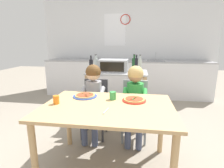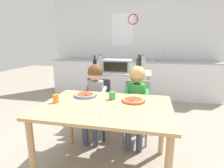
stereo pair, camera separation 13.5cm
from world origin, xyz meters
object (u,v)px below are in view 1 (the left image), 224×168
Objects in this scene: toaster_oven at (113,65)px; bottle_slim_sauce at (140,67)px; serving_spoon at (106,111)px; drinking_cup_green at (113,96)px; drinking_cup_orange at (56,100)px; dining_table at (108,114)px; bottle_clear_vinegar at (96,64)px; child_in_grey_shirt at (93,92)px; pizza_plate_red_rimmed at (134,100)px; bottle_brown_beer at (136,65)px; dining_chair_left at (95,104)px; dining_chair_right at (135,105)px; bottle_tall_green_wine at (91,66)px; pizza_plate_blue_rimmed at (85,96)px; bottle_squat_spirits at (134,64)px; child_in_green_shirt at (135,94)px; kitchen_island_cart at (117,89)px.

bottle_slim_sauce reaches higher than toaster_oven.
serving_spoon is at bearing -84.94° from toaster_oven.
drinking_cup_orange is at bearing -157.50° from drinking_cup_green.
toaster_oven is 0.36× the size of dining_table.
drinking_cup_orange is (-0.09, -1.40, -0.21)m from bottle_clear_vinegar.
bottle_slim_sauce is 0.80m from child_in_grey_shirt.
bottle_clear_vinegar is at bearing 120.46° from pizza_plate_red_rimmed.
serving_spoon is (-0.01, -0.36, -0.04)m from drinking_cup_green.
dining_table is at bearing 3.29° from drinking_cup_orange.
bottle_brown_beer reaches higher than dining_table.
dining_chair_left and dining_chair_right have the same top height.
bottle_clear_vinegar is at bearing 87.86° from bottle_tall_green_wine.
bottle_clear_vinegar is 0.20× the size of dining_table.
bottle_brown_beer is at bearing 59.47° from pizza_plate_blue_rimmed.
dining_chair_right is (0.57, 0.01, 0.00)m from dining_chair_left.
dining_chair_left is 0.78× the size of child_in_grey_shirt.
bottle_squat_spirits is 0.99× the size of bottle_brown_beer.
child_in_green_shirt is at bearing -87.11° from bottle_squat_spirits.
kitchen_island_cart is at bearing 19.47° from bottle_tall_green_wine.
bottle_tall_green_wine is 0.77m from bottle_slim_sauce.
child_in_green_shirt is (0.37, -0.64, -0.29)m from toaster_oven.
child_in_green_shirt is (0.70, -0.76, -0.30)m from bottle_clear_vinegar.
bottle_squat_spirits is 0.27× the size of child_in_grey_shirt.
bottle_clear_vinegar is (-0.39, 0.14, 0.40)m from kitchen_island_cart.
bottle_slim_sauce is at bearing -6.39° from bottle_tall_green_wine.
child_in_green_shirt is at bearing 66.78° from dining_table.
toaster_oven reaches higher than kitchen_island_cart.
pizza_plate_red_rimmed is (0.57, -0.54, 0.26)m from dining_chair_left.
bottle_slim_sauce is (0.76, -0.09, 0.01)m from bottle_tall_green_wine.
dining_chair_right is 1.13m from drinking_cup_orange.
dining_chair_right is at bearing 65.77° from drinking_cup_green.
kitchen_island_cart is 1.02m from pizza_plate_blue_rimmed.
kitchen_island_cart is 0.58m from bottle_tall_green_wine.
child_in_green_shirt is 7.34× the size of serving_spoon.
drinking_cup_green is (0.33, -0.52, 0.29)m from dining_chair_left.
pizza_plate_red_rimmed is (0.04, -1.18, -0.24)m from bottle_squat_spirits.
child_in_green_shirt is at bearing 38.86° from drinking_cup_orange.
toaster_oven reaches higher than dining_chair_right.
bottle_clear_vinegar is 0.32× the size of dining_chair_right.
bottle_squat_spirits reaches higher than serving_spoon.
child_in_grey_shirt is at bearing -147.24° from bottle_slim_sauce.
dining_table is at bearing -99.21° from bottle_squat_spirits.
child_in_green_shirt is (0.04, -0.76, -0.30)m from bottle_squat_spirits.
bottle_slim_sauce is at bearing 78.88° from dining_chair_right.
bottle_brown_beer reaches higher than drinking_cup_green.
pizza_plate_blue_rimmed is at bearing -129.68° from bottle_slim_sauce.
dining_table is 15.02× the size of drinking_cup_green.
bottle_squat_spirits is 0.98m from child_in_grey_shirt.
bottle_brown_beer reaches higher than bottle_clear_vinegar.
kitchen_island_cart is 3.55× the size of bottle_squat_spirits.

